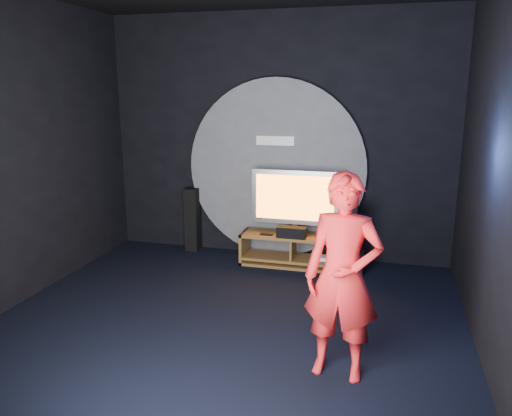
{
  "coord_description": "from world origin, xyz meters",
  "views": [
    {
      "loc": [
        1.56,
        -4.55,
        2.45
      ],
      "look_at": [
        0.07,
        1.05,
        1.05
      ],
      "focal_mm": 35.0,
      "sensor_mm": 36.0,
      "label": 1
    }
  ],
  "objects": [
    {
      "name": "front_wall",
      "position": [
        0.0,
        -2.5,
        1.75
      ],
      "size": [
        5.0,
        0.04,
        3.5
      ],
      "primitive_type": "cube",
      "color": "black",
      "rests_on": "ground"
    },
    {
      "name": "left_wall",
      "position": [
        -2.5,
        0.0,
        1.75
      ],
      "size": [
        0.04,
        5.0,
        3.5
      ],
      "primitive_type": "cube",
      "color": "black",
      "rests_on": "ground"
    },
    {
      "name": "media_console",
      "position": [
        0.36,
        2.05,
        0.19
      ],
      "size": [
        1.47,
        0.45,
        0.45
      ],
      "color": "brown",
      "rests_on": "ground"
    },
    {
      "name": "player",
      "position": [
        1.26,
        -0.56,
        0.9
      ],
      "size": [
        0.69,
        0.49,
        1.79
      ],
      "primitive_type": "imported",
      "rotation": [
        0.0,
        0.0,
        -0.1
      ],
      "color": "red",
      "rests_on": "ground"
    },
    {
      "name": "tv",
      "position": [
        0.35,
        2.12,
        0.94
      ],
      "size": [
        1.23,
        0.22,
        0.9
      ],
      "color": "#A9A9B0",
      "rests_on": "media_console"
    },
    {
      "name": "back_wall",
      "position": [
        0.0,
        2.5,
        1.75
      ],
      "size": [
        5.0,
        0.04,
        3.5
      ],
      "primitive_type": "cube",
      "color": "black",
      "rests_on": "ground"
    },
    {
      "name": "right_wall",
      "position": [
        2.5,
        0.0,
        1.75
      ],
      "size": [
        0.04,
        5.0,
        3.5
      ],
      "primitive_type": "cube",
      "color": "black",
      "rests_on": "ground"
    },
    {
      "name": "tower_speaker_right",
      "position": [
        1.13,
        1.88,
        0.49
      ],
      "size": [
        0.19,
        0.22,
        0.97
      ],
      "primitive_type": "cube",
      "color": "black",
      "rests_on": "ground"
    },
    {
      "name": "wall_disc_panel",
      "position": [
        0.0,
        2.44,
        1.3
      ],
      "size": [
        2.6,
        0.11,
        2.6
      ],
      "color": "#515156",
      "rests_on": "ground"
    },
    {
      "name": "center_speaker",
      "position": [
        0.35,
        1.9,
        0.53
      ],
      "size": [
        0.4,
        0.15,
        0.15
      ],
      "primitive_type": "cube",
      "color": "black",
      "rests_on": "media_console"
    },
    {
      "name": "subwoofer",
      "position": [
        1.2,
        1.97,
        0.15
      ],
      "size": [
        0.26,
        0.26,
        0.29
      ],
      "primitive_type": "cube",
      "color": "black",
      "rests_on": "ground"
    },
    {
      "name": "floor",
      "position": [
        0.0,
        0.0,
        0.0
      ],
      "size": [
        5.0,
        5.0,
        0.0
      ],
      "primitive_type": "plane",
      "color": "black",
      "rests_on": "ground"
    },
    {
      "name": "remote",
      "position": [
        -0.01,
        1.93,
        0.46
      ],
      "size": [
        0.18,
        0.05,
        0.02
      ],
      "primitive_type": "cube",
      "color": "black",
      "rests_on": "media_console"
    },
    {
      "name": "tower_speaker_left",
      "position": [
        -1.28,
        2.35,
        0.49
      ],
      "size": [
        0.19,
        0.22,
        0.97
      ],
      "primitive_type": "cube",
      "color": "black",
      "rests_on": "ground"
    }
  ]
}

